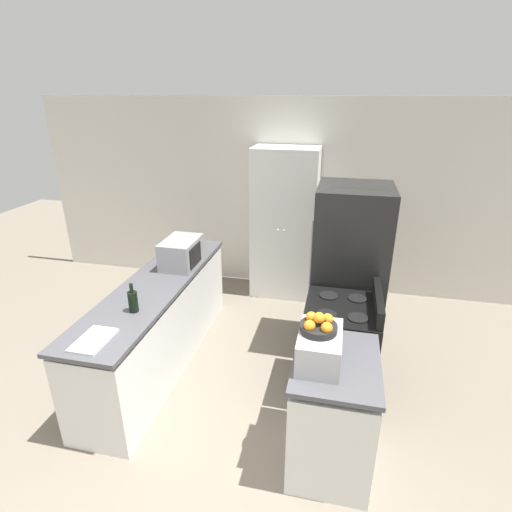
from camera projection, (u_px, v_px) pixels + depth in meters
name	position (u px, v px, depth m)	size (l,w,h in m)	color
ground_plane	(197.00, 490.00, 2.85)	(14.00, 14.00, 0.00)	slate
wall_back	(281.00, 197.00, 5.51)	(7.00, 0.06, 2.60)	silver
counter_left	(159.00, 323.00, 4.09)	(0.60, 2.52, 0.91)	silver
counter_right	(332.00, 413.00, 2.95)	(0.60, 0.80, 0.91)	silver
pantry_cabinet	(284.00, 224.00, 5.33)	(0.84, 0.55, 2.01)	white
stove	(339.00, 349.00, 3.64)	(0.66, 0.71, 1.07)	black
refrigerator	(349.00, 272.00, 4.16)	(0.76, 0.74, 1.81)	black
microwave	(182.00, 253.00, 4.25)	(0.35, 0.49, 0.29)	#939399
wine_bottle	(133.00, 301.00, 3.36)	(0.08, 0.08, 0.26)	black
toaster_oven	(319.00, 347.00, 2.72)	(0.30, 0.44, 0.23)	#B2B2B7
fruit_bowl	(319.00, 325.00, 2.68)	(0.25, 0.25, 0.14)	black
cutting_board	(93.00, 340.00, 2.99)	(0.22, 0.35, 0.02)	silver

